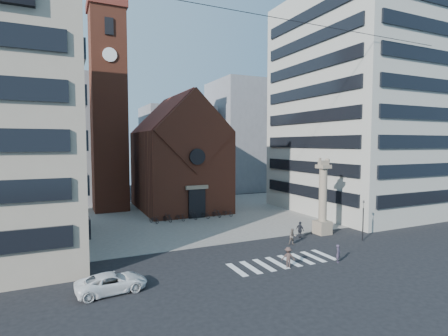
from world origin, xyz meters
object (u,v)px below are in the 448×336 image
Objects in this scene: traffic_light at (363,219)px; pedestrian_0 at (338,253)px; white_car at (112,283)px; scooter_0 at (154,219)px; lion_column at (323,204)px; pedestrian_2 at (300,230)px; pedestrian_1 at (293,237)px.

traffic_light is 2.75× the size of pedestrian_0.
white_car is 20.79m from scooter_0.
pedestrian_0 reaches higher than white_car.
lion_column is 2.02× the size of traffic_light.
pedestrian_2 is 18.61m from scooter_0.
white_car is 18.67m from pedestrian_0.
lion_column reaches higher than pedestrian_0.
pedestrian_2 is at bearing -79.85° from white_car.
pedestrian_1 is 0.90× the size of scooter_0.
white_car is (-25.79, -2.15, -1.62)m from traffic_light.
pedestrian_0 is (-5.23, -8.11, -2.67)m from lion_column.
lion_column is 1.81× the size of white_car.
white_car is at bearing -165.52° from lion_column.
pedestrian_1 is at bearing 54.96° from pedestrian_0.
lion_column is at bearing 35.85° from pedestrian_1.
pedestrian_2 is at bearing 38.28° from pedestrian_0.
pedestrian_0 reaches higher than scooter_0.
pedestrian_0 is (18.56, -1.97, 0.12)m from white_car.
pedestrian_2 reaches higher than pedestrian_1.
white_car is 2.61× the size of scooter_0.
lion_column is 5.23× the size of pedestrian_1.
pedestrian_2 reaches higher than white_car.
pedestrian_0 is 0.85× the size of scooter_0.
pedestrian_1 is (-5.61, -2.05, -2.63)m from lion_column.
lion_column reaches higher than white_car.
white_car is at bearing -175.24° from traffic_light.
lion_column is 5.54× the size of pedestrian_0.
pedestrian_0 is 7.87m from pedestrian_2.
scooter_0 is (-10.90, 21.29, -0.25)m from pedestrian_0.
lion_column is at bearing 18.54° from pedestrian_0.
traffic_light is at bearing -68.37° from scooter_0.
traffic_light reaches higher than pedestrian_0.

